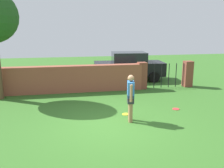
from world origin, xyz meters
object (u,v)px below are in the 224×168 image
object	(u,v)px
person	(131,96)
car	(129,66)
frisbee_yellow	(126,114)
frisbee_red	(176,109)

from	to	relation	value
person	car	world-z (taller)	car
person	frisbee_yellow	world-z (taller)	person
person	car	distance (m)	6.79
car	frisbee_red	xyz separation A→B (m)	(0.43, -5.72, -0.85)
frisbee_yellow	frisbee_red	bearing A→B (deg)	5.62
person	frisbee_yellow	bearing A→B (deg)	-169.40
car	frisbee_red	world-z (taller)	car
frisbee_red	frisbee_yellow	bearing A→B (deg)	-174.38
car	frisbee_yellow	distance (m)	6.21
frisbee_yellow	person	bearing A→B (deg)	-90.69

